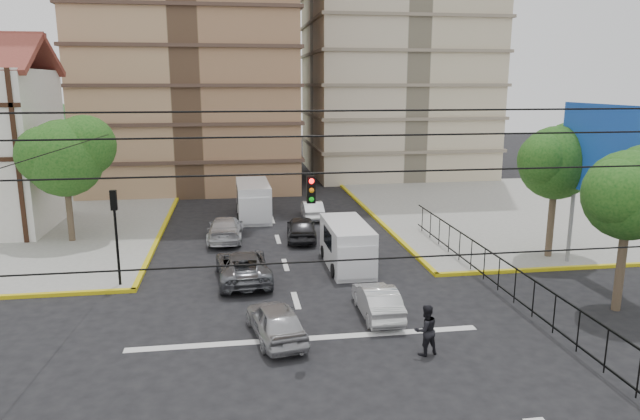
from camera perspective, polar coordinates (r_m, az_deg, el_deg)
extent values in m
plane|color=black|center=(20.40, -0.86, -14.16)|extent=(160.00, 160.00, 0.00)
cube|color=gray|center=(45.11, 21.44, 0.06)|extent=(26.00, 26.00, 0.15)
cube|color=silver|center=(21.47, -1.30, -12.72)|extent=(13.00, 0.40, 0.01)
cylinder|color=slate|center=(28.68, 28.00, -3.12)|extent=(0.20, 0.20, 4.00)
cylinder|color=slate|center=(31.86, 23.78, -1.25)|extent=(0.20, 0.20, 4.00)
cube|color=silver|center=(29.57, 26.52, 5.39)|extent=(0.25, 6.00, 4.00)
cube|color=blue|center=(29.46, 26.20, 5.39)|extent=(0.08, 6.20, 4.20)
cylinder|color=#473828|center=(26.28, 27.90, -4.56)|extent=(0.36, 0.36, 4.20)
sphere|color=#154714|center=(25.68, 28.53, 1.32)|extent=(3.60, 3.60, 3.60)
sphere|color=#154714|center=(24.98, 27.66, 1.56)|extent=(2.70, 2.70, 2.70)
cylinder|color=#473828|center=(32.41, 22.12, -0.72)|extent=(0.36, 0.36, 4.48)
sphere|color=#154714|center=(31.91, 22.55, 4.39)|extent=(3.80, 3.80, 3.80)
sphere|color=#154714|center=(32.60, 23.80, 5.44)|extent=(3.04, 3.04, 3.04)
sphere|color=#154714|center=(31.24, 21.66, 4.66)|extent=(2.85, 2.85, 2.85)
cylinder|color=#473828|center=(36.08, -23.79, 0.18)|extent=(0.36, 0.36, 4.20)
sphere|color=#154714|center=(35.62, -24.20, 4.75)|extent=(4.40, 4.40, 4.40)
sphere|color=#154714|center=(35.56, -22.46, 5.96)|extent=(3.52, 3.52, 3.52)
sphere|color=#154714|center=(35.56, -25.73, 4.96)|extent=(3.30, 3.30, 3.30)
cylinder|color=black|center=(27.40, -19.60, -3.58)|extent=(0.12, 0.12, 3.50)
cube|color=black|center=(26.89, -19.95, 0.93)|extent=(0.28, 0.22, 0.90)
sphere|color=#FF0C0C|center=(26.84, -19.99, 1.56)|extent=(0.17, 0.17, 0.17)
cube|color=black|center=(18.53, -0.91, 2.07)|extent=(0.28, 0.22, 0.90)
cylinder|color=black|center=(9.83, 6.15, -4.85)|extent=(18.00, 0.03, 0.03)
cube|color=silver|center=(29.04, 2.71, -3.51)|extent=(2.03, 4.97, 2.28)
cube|color=silver|center=(27.22, 3.52, -4.95)|extent=(1.89, 1.21, 1.58)
cube|color=black|center=(26.74, 3.69, -4.06)|extent=(1.83, 0.12, 0.89)
cylinder|color=black|center=(27.62, 1.41, -6.07)|extent=(0.25, 0.69, 0.69)
cylinder|color=black|center=(27.99, 5.23, -5.87)|extent=(0.25, 0.69, 0.69)
cylinder|color=black|center=(30.60, 0.38, -4.20)|extent=(0.25, 0.69, 0.69)
cylinder|color=black|center=(30.93, 3.84, -4.04)|extent=(0.25, 0.69, 0.69)
cube|color=silver|center=(39.77, -6.70, 0.99)|extent=(2.28, 5.45, 2.49)
cube|color=silver|center=(37.69, -6.58, 0.09)|extent=(2.08, 1.34, 1.73)
cube|color=black|center=(37.20, -6.58, 0.86)|extent=(2.00, 0.14, 0.97)
cylinder|color=black|center=(38.25, -8.12, -0.85)|extent=(0.25, 0.76, 0.76)
cylinder|color=black|center=(38.32, -5.04, -0.75)|extent=(0.25, 0.76, 0.76)
cylinder|color=black|center=(41.63, -8.17, 0.25)|extent=(0.25, 0.76, 0.76)
cylinder|color=black|center=(41.69, -5.35, 0.34)|extent=(0.25, 0.76, 0.76)
imported|color=#AAAAAE|center=(21.29, -4.44, -10.96)|extent=(2.31, 4.27, 1.38)
imported|color=silver|center=(23.29, 5.74, -8.99)|extent=(1.38, 3.90, 1.28)
imported|color=slate|center=(27.38, -7.74, -5.55)|extent=(2.73, 5.30, 1.43)
imported|color=silver|center=(34.36, -9.44, -1.86)|extent=(2.20, 5.00, 1.43)
imported|color=#262528|center=(34.03, -1.86, -1.80)|extent=(2.10, 4.41, 1.46)
imported|color=white|center=(39.45, -0.80, 0.05)|extent=(1.38, 3.79, 1.24)
imported|color=black|center=(20.30, 10.52, -11.71)|extent=(1.02, 0.87, 1.81)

